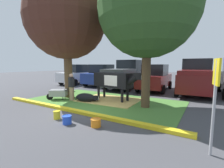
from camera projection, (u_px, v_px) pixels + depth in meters
ground_plane at (87, 109)px, 7.04m from camera, size 80.00×80.00×0.00m
grass_island at (104, 101)px, 8.67m from camera, size 8.17×4.38×0.02m
curb_yellow at (73, 110)px, 6.68m from camera, size 9.37×0.24×0.12m
hay_bedding at (109, 100)px, 8.82m from camera, size 3.32×2.56×0.04m
shade_tree_left at (67, 19)px, 9.13m from camera, size 4.67×4.67×6.98m
shade_tree_right at (148, 7)px, 6.84m from camera, size 4.44×4.44×6.72m
cow_holstein at (114, 80)px, 8.74m from camera, size 3.12×1.04×1.59m
calf_lying at (86, 98)px, 8.41m from camera, size 1.33×0.77×0.48m
person_handler at (72, 86)px, 8.70m from camera, size 0.34×0.46×1.51m
wheelbarrow at (58, 93)px, 8.97m from camera, size 1.50×1.20×0.63m
parking_sign at (215, 88)px, 3.30m from camera, size 0.12×0.44×2.13m
bucket_yellow at (57, 115)px, 5.79m from camera, size 0.26×0.26×0.31m
bucket_blue at (67, 120)px, 5.30m from camera, size 0.33×0.33×0.29m
bucket_orange at (96, 122)px, 5.07m from camera, size 0.34×0.34×0.27m
hatchback_white at (78, 74)px, 16.47m from camera, size 2.17×4.47×2.02m
sedan_blue at (102, 75)px, 15.28m from camera, size 2.17×4.47×2.02m
pickup_truck_black at (126, 75)px, 13.57m from camera, size 2.39×5.48×2.42m
sedan_red at (155, 78)px, 12.20m from camera, size 2.17×4.47×2.02m
pickup_truck_maroon at (196, 78)px, 10.85m from camera, size 2.39×5.48×2.42m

